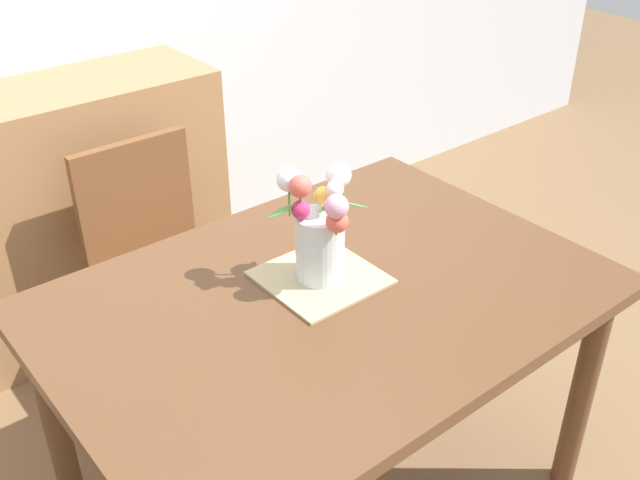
{
  "coord_description": "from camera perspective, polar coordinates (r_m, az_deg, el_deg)",
  "views": [
    {
      "loc": [
        -1.0,
        -1.2,
        1.88
      ],
      "look_at": [
        0.03,
        0.06,
        0.9
      ],
      "focal_mm": 41.45,
      "sensor_mm": 36.0,
      "label": 1
    }
  ],
  "objects": [
    {
      "name": "chair_far",
      "position": [
        2.63,
        -12.54,
        -0.9
      ],
      "size": [
        0.42,
        0.42,
        0.9
      ],
      "rotation": [
        0.0,
        0.0,
        3.14
      ],
      "color": "brown",
      "rests_on": "ground_plane"
    },
    {
      "name": "placemat",
      "position": [
        1.97,
        0.0,
        -2.9
      ],
      "size": [
        0.29,
        0.29,
        0.01
      ],
      "primitive_type": "cube",
      "color": "tan",
      "rests_on": "dining_table"
    },
    {
      "name": "flower_vase",
      "position": [
        1.88,
        -0.01,
        0.81
      ],
      "size": [
        0.26,
        0.21,
        0.31
      ],
      "color": "silver",
      "rests_on": "placemat"
    },
    {
      "name": "dining_table",
      "position": [
        1.97,
        0.55,
        -6.39
      ],
      "size": [
        1.42,
        1.01,
        0.78
      ],
      "color": "brown",
      "rests_on": "ground_plane"
    },
    {
      "name": "dresser",
      "position": [
        2.97,
        -20.73,
        1.24
      ],
      "size": [
        1.4,
        0.47,
        1.0
      ],
      "color": "#9E7047",
      "rests_on": "ground_plane"
    }
  ]
}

